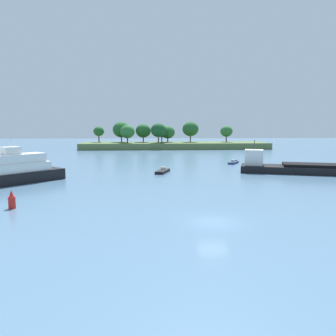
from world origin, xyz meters
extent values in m
plane|color=slate|center=(0.00, 0.00, 0.00)|extent=(400.00, 400.00, 0.00)
cube|color=#566B3D|center=(4.75, 95.77, 1.12)|extent=(68.41, 16.44, 2.25)
cylinder|color=#513823|center=(-23.59, 99.01, 3.51)|extent=(0.44, 0.44, 2.52)
ellipsoid|color=#235B28|center=(-23.59, 99.01, 6.35)|extent=(3.96, 3.96, 3.57)
cylinder|color=#513823|center=(-15.16, 99.43, 3.32)|extent=(0.44, 0.44, 2.14)
ellipsoid|color=#235B28|center=(-15.16, 99.43, 6.98)|extent=(6.48, 6.48, 5.83)
cylinder|color=#513823|center=(-12.56, 93.23, 3.24)|extent=(0.44, 0.44, 1.98)
ellipsoid|color=#2D6B33|center=(-12.56, 93.23, 6.32)|extent=(5.24, 5.24, 4.71)
cylinder|color=#513823|center=(-6.91, 99.34, 3.25)|extent=(0.44, 0.44, 2.00)
ellipsoid|color=#235B28|center=(-6.91, 99.34, 6.54)|extent=(5.72, 5.72, 5.15)
cylinder|color=#513823|center=(-1.39, 92.67, 3.44)|extent=(0.44, 0.44, 2.39)
ellipsoid|color=#194C23|center=(-1.39, 92.67, 6.84)|extent=(5.51, 5.51, 4.96)
cylinder|color=#513823|center=(0.02, 96.53, 3.33)|extent=(0.44, 0.44, 2.17)
ellipsoid|color=#194C23|center=(0.02, 96.53, 6.33)|extent=(4.78, 4.78, 4.31)
cylinder|color=#513823|center=(2.45, 99.86, 3.02)|extent=(0.44, 0.44, 1.55)
ellipsoid|color=#2D6B33|center=(2.45, 99.86, 5.96)|extent=(5.41, 5.41, 4.87)
cylinder|color=#513823|center=(11.12, 99.01, 3.50)|extent=(0.44, 0.44, 2.50)
ellipsoid|color=#235B28|center=(11.12, 99.01, 7.20)|extent=(6.14, 6.14, 5.52)
cylinder|color=#513823|center=(25.04, 98.91, 3.35)|extent=(0.44, 0.44, 2.21)
ellipsoid|color=#2D6B33|center=(25.04, 98.91, 6.33)|extent=(4.68, 4.68, 4.21)
cube|color=navy|center=(13.60, 44.72, 0.20)|extent=(3.38, 4.56, 0.40)
cube|color=beige|center=(13.43, 44.43, 0.65)|extent=(0.83, 0.76, 0.50)
cube|color=black|center=(14.79, 46.81, 0.28)|extent=(0.42, 0.40, 0.56)
cube|color=white|center=(-25.14, 21.04, 4.80)|extent=(2.93, 2.97, 1.10)
cylinder|color=silver|center=(-25.14, 21.04, 6.05)|extent=(0.10, 0.10, 1.40)
cube|color=white|center=(13.85, 31.46, 2.63)|extent=(4.01, 3.92, 2.80)
cylinder|color=#333338|center=(13.85, 31.46, 4.93)|extent=(0.12, 0.12, 1.80)
cube|color=black|center=(-2.87, 31.13, 0.24)|extent=(3.00, 5.29, 0.48)
cube|color=beige|center=(-2.76, 31.49, 0.73)|extent=(0.88, 0.71, 0.50)
cube|color=black|center=(-3.70, 28.57, 0.28)|extent=(0.39, 0.36, 0.56)
cylinder|color=red|center=(-19.37, 6.04, 0.60)|extent=(0.70, 0.70, 1.20)
cone|color=red|center=(-19.37, 6.04, 1.55)|extent=(0.49, 0.49, 0.70)
camera|label=1|loc=(-5.74, -27.76, 8.28)|focal=35.52mm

